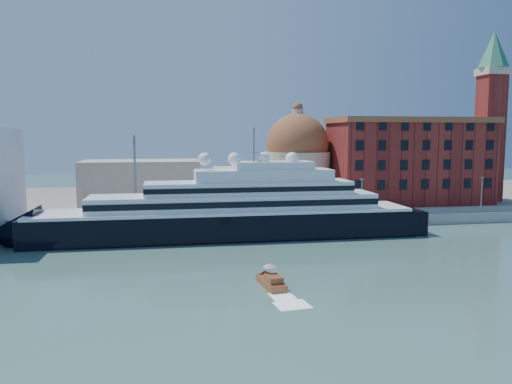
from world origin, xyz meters
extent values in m
plane|color=#3C695E|center=(0.00, 0.00, 0.00)|extent=(400.00, 400.00, 0.00)
cube|color=gray|center=(0.00, 34.00, 1.25)|extent=(180.00, 10.00, 2.50)
cube|color=slate|center=(0.00, 75.00, 1.00)|extent=(260.00, 72.00, 2.00)
cube|color=slate|center=(0.00, 29.50, 3.10)|extent=(180.00, 0.10, 1.20)
cube|color=black|center=(-2.07, 23.00, 2.15)|extent=(76.37, 11.75, 6.36)
cone|color=black|center=(-42.21, 23.00, 2.15)|extent=(9.79, 11.75, 11.75)
cube|color=black|center=(36.11, 23.00, 1.96)|extent=(5.87, 10.77, 5.87)
cube|color=white|center=(-2.07, 23.00, 5.58)|extent=(74.41, 11.94, 0.59)
cube|color=white|center=(-0.11, 23.00, 7.34)|extent=(56.79, 9.79, 2.94)
cube|color=black|center=(-0.11, 18.10, 7.34)|extent=(56.79, 0.15, 1.17)
cube|color=white|center=(2.83, 23.00, 10.08)|extent=(41.12, 8.81, 2.55)
cube|color=white|center=(5.76, 23.00, 12.53)|extent=(27.41, 7.83, 2.35)
cube|color=white|center=(7.72, 23.00, 14.49)|extent=(15.67, 6.85, 1.57)
cylinder|color=slate|center=(3.80, 23.00, 18.60)|extent=(0.29, 0.29, 6.85)
sphere|color=white|center=(-5.99, 23.00, 15.86)|extent=(2.55, 2.55, 2.55)
sphere|color=white|center=(-0.11, 23.00, 15.86)|extent=(2.55, 2.55, 2.55)
sphere|color=white|center=(5.76, 23.00, 15.86)|extent=(2.55, 2.55, 2.55)
sphere|color=white|center=(11.64, 23.00, 15.86)|extent=(2.55, 2.55, 2.55)
cube|color=white|center=(-32.75, 21.89, 0.61)|extent=(12.84, 6.56, 1.63)
cube|color=white|center=(-30.75, 22.32, 1.94)|extent=(4.53, 3.35, 1.23)
cube|color=maroon|center=(0.40, -10.36, 0.40)|extent=(3.10, 7.02, 1.13)
cube|color=maroon|center=(0.55, -11.49, 1.36)|extent=(2.15, 3.04, 0.91)
cylinder|color=slate|center=(0.33, -9.80, 1.81)|extent=(0.07, 0.07, 1.81)
cone|color=red|center=(0.33, -9.80, 2.83)|extent=(2.04, 2.04, 0.45)
cube|color=maroon|center=(52.00, 52.00, 13.00)|extent=(42.00, 18.00, 22.00)
cube|color=brown|center=(52.00, 52.00, 24.50)|extent=(43.00, 19.00, 1.50)
cube|color=maroon|center=(76.00, 52.00, 19.50)|extent=(6.00, 6.00, 35.00)
cube|color=beige|center=(76.00, 52.00, 38.00)|extent=(7.00, 7.00, 2.00)
cone|color=#387B5B|center=(76.00, 52.00, 44.00)|extent=(8.40, 8.40, 10.00)
cylinder|color=beige|center=(22.00, 58.00, 9.00)|extent=(18.00, 18.00, 14.00)
sphere|color=brown|center=(22.00, 58.00, 18.00)|extent=(17.00, 17.00, 17.00)
cylinder|color=beige|center=(22.00, 58.00, 26.00)|extent=(3.00, 3.00, 3.00)
cube|color=beige|center=(8.00, 56.00, 7.00)|extent=(18.00, 14.00, 10.00)
cube|color=beige|center=(-20.00, 58.00, 8.00)|extent=(30.00, 16.00, 12.00)
cylinder|color=slate|center=(-30.00, 31.00, 6.50)|extent=(0.24, 0.24, 8.00)
cube|color=slate|center=(-30.00, 31.00, 10.60)|extent=(0.80, 0.30, 0.25)
cylinder|color=slate|center=(0.00, 31.00, 6.50)|extent=(0.24, 0.24, 8.00)
cube|color=slate|center=(0.00, 31.00, 10.60)|extent=(0.80, 0.30, 0.25)
cylinder|color=slate|center=(30.00, 31.00, 6.50)|extent=(0.24, 0.24, 8.00)
cube|color=slate|center=(30.00, 31.00, 10.60)|extent=(0.80, 0.30, 0.25)
cylinder|color=slate|center=(60.00, 31.00, 6.50)|extent=(0.24, 0.24, 8.00)
cube|color=slate|center=(60.00, 31.00, 10.60)|extent=(0.80, 0.30, 0.25)
cylinder|color=slate|center=(-20.00, 33.00, 11.50)|extent=(0.50, 0.50, 18.00)
camera|label=1|loc=(-13.18, -75.07, 20.51)|focal=35.00mm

